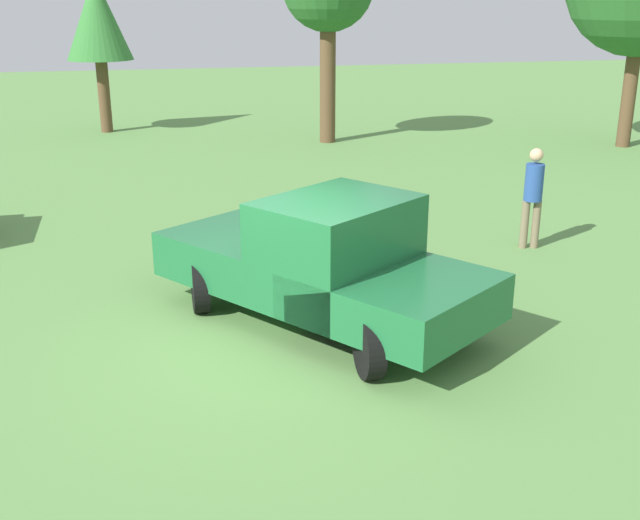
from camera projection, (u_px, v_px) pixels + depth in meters
The scene contains 4 objects.
ground_plane at pixel (281, 342), 10.10m from camera, with size 80.00×80.00×0.00m, color #5B8C47.
pickup_truck at pixel (327, 260), 10.37m from camera, with size 5.02×4.39×1.80m.
person_bystander at pixel (533, 192), 13.55m from camera, with size 0.38×0.38×1.79m.
tree_far_center at pixel (97, 20), 24.40m from camera, with size 2.08×2.08×4.90m.
Camera 1 is at (-9.08, 1.57, 4.30)m, focal length 43.55 mm.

